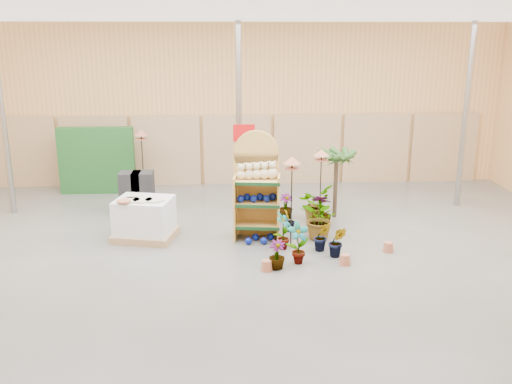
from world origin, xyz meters
TOP-DOWN VIEW (x-y plane):
  - room at (0.00, 0.91)m, footprint 15.20×12.10m
  - display_shelf at (0.31, 1.55)m, footprint 1.02×0.71m
  - teddy_bears at (0.35, 1.44)m, footprint 0.85×0.23m
  - gazing_balls_shelf at (0.31, 1.42)m, footprint 0.84×0.29m
  - gazing_balls_floor at (0.36, 1.16)m, footprint 0.63×0.39m
  - pallet_stack at (-2.06, 1.54)m, footprint 1.42×1.26m
  - charcoal_planters at (-2.48, 3.39)m, footprint 0.80×0.50m
  - trellis_stock at (-3.80, 5.20)m, footprint 2.00×0.30m
  - offer_sign at (0.10, 2.98)m, footprint 0.50×0.08m
  - bird_table_front at (0.98, 0.90)m, footprint 0.34×0.34m
  - bird_table_right at (1.75, 1.98)m, footprint 0.34×0.34m
  - bird_table_back at (-2.49, 4.56)m, footprint 0.34×0.34m
  - palm at (2.23, 2.76)m, footprint 0.70×0.70m
  - potted_plant_0 at (0.81, 0.74)m, footprint 0.45×0.50m
  - potted_plant_1 at (1.57, 0.62)m, footprint 0.34×0.28m
  - potted_plant_2 at (1.66, 1.28)m, footprint 1.05×1.07m
  - potted_plant_3 at (1.78, 1.93)m, footprint 0.59×0.59m
  - potted_plant_5 at (1.04, 1.79)m, footprint 0.36×0.36m
  - potted_plant_6 at (1.71, 2.45)m, footprint 0.99×1.02m
  - potted_plant_7 at (0.59, -0.22)m, footprint 0.38×0.38m
  - potted_plant_8 at (1.01, 0.00)m, footprint 0.49×0.39m
  - potted_plant_9 at (1.82, 0.29)m, footprint 0.38×0.33m
  - potted_plant_11 at (1.07, 2.72)m, footprint 0.34×0.34m

SIDE VIEW (x-z plane):
  - gazing_balls_floor at x=0.36m, z-range 0.00..0.15m
  - potted_plant_5 at x=1.04m, z-range 0.00..0.51m
  - potted_plant_7 at x=0.59m, z-range 0.00..0.55m
  - potted_plant_11 at x=1.07m, z-range 0.00..0.59m
  - potted_plant_1 at x=1.57m, z-range 0.00..0.60m
  - potted_plant_9 at x=1.82m, z-range 0.00..0.63m
  - potted_plant_0 at x=0.81m, z-range 0.00..0.79m
  - potted_plant_3 at x=1.78m, z-range 0.00..0.80m
  - potted_plant_8 at x=1.01m, z-range 0.00..0.82m
  - potted_plant_6 at x=1.71m, z-range 0.00..0.86m
  - pallet_stack at x=-2.06m, z-range -0.02..0.89m
  - potted_plant_2 at x=1.66m, z-range 0.00..0.91m
  - charcoal_planters at x=-2.48m, z-range 0.00..1.00m
  - gazing_balls_shelf at x=0.31m, z-range 0.82..0.98m
  - trellis_stock at x=-3.80m, z-range 0.00..1.80m
  - display_shelf at x=0.31m, z-range -0.10..2.18m
  - teddy_bears at x=0.35m, z-range 1.26..1.63m
  - palm at x=2.23m, z-range 0.61..2.35m
  - offer_sign at x=0.10m, z-range 0.47..2.67m
  - bird_table_right at x=1.75m, z-range 0.77..2.57m
  - bird_table_back at x=-2.49m, z-range 0.78..2.61m
  - bird_table_front at x=0.98m, z-range 0.81..2.69m
  - room at x=0.00m, z-range -0.14..4.56m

